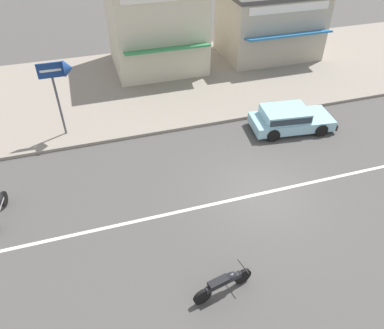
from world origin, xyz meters
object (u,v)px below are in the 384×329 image
arrow_signboard (64,73)px  shopfront_mid_block (270,23)px  hatchback_pale_blue_0 (289,118)px  motorcycle_0 (224,283)px  shopfront_corner_warung (155,23)px

arrow_signboard → shopfront_mid_block: bearing=25.2°
hatchback_pale_blue_0 → arrow_signboard: 10.21m
hatchback_pale_blue_0 → motorcycle_0: hatchback_pale_blue_0 is taller
motorcycle_0 → arrow_signboard: size_ratio=0.55×
motorcycle_0 → shopfront_mid_block: shopfront_mid_block is taller
motorcycle_0 → shopfront_corner_warung: 16.26m
arrow_signboard → shopfront_mid_block: (12.48, 5.86, -0.92)m
arrow_signboard → shopfront_corner_warung: (5.28, 6.24, -0.36)m
arrow_signboard → shopfront_mid_block: 13.82m
hatchback_pale_blue_0 → shopfront_mid_block: shopfront_mid_block is taller
hatchback_pale_blue_0 → arrow_signboard: size_ratio=1.16×
arrow_signboard → shopfront_corner_warung: shopfront_corner_warung is taller
motorcycle_0 → shopfront_mid_block: (8.94, 15.62, 1.73)m
hatchback_pale_blue_0 → arrow_signboard: (-9.59, 2.47, 2.49)m
motorcycle_0 → shopfront_corner_warung: (1.74, 16.00, 2.29)m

